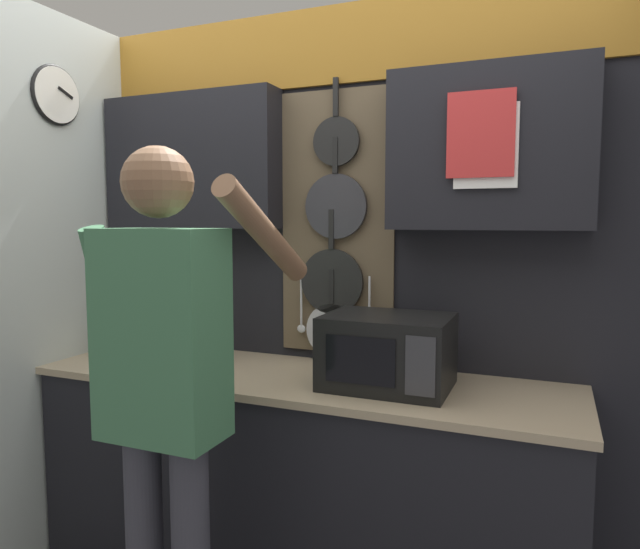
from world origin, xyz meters
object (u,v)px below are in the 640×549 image
(person, at_px, (165,376))
(knife_block, at_px, (190,342))
(utensil_crock, at_px, (119,338))
(microwave, at_px, (388,351))

(person, bearing_deg, knife_block, 119.21)
(knife_block, bearing_deg, utensil_crock, 179.97)
(microwave, bearing_deg, knife_block, 179.96)
(microwave, xyz_separation_m, knife_block, (-0.89, 0.00, -0.04))
(utensil_crock, xyz_separation_m, person, (0.74, -0.62, 0.06))
(knife_block, height_order, utensil_crock, utensil_crock)
(knife_block, distance_m, person, 0.71)
(knife_block, relative_size, person, 0.15)
(microwave, distance_m, person, 0.82)
(microwave, height_order, utensil_crock, utensil_crock)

